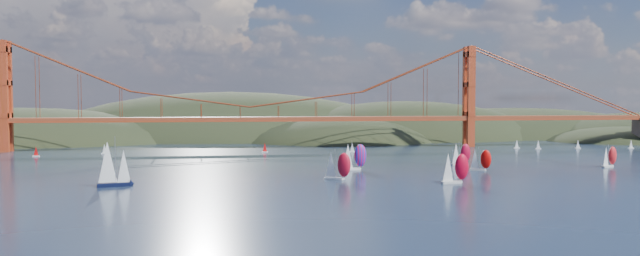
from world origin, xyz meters
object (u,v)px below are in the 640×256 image
object	(u,v)px
racer_2	(480,159)
racer_4	(609,156)
racer_0	(337,165)
racer_3	(461,154)
racer_rwb	(354,156)
sloop_navy	(112,164)
racer_1	(455,168)

from	to	relation	value
racer_2	racer_4	xyz separation A→B (m)	(53.91, 3.99, 0.08)
racer_0	racer_2	xyz separation A→B (m)	(56.23, 17.67, -0.66)
racer_0	racer_2	bearing A→B (deg)	47.43
racer_0	racer_3	bearing A→B (deg)	63.57
racer_0	racer_rwb	bearing A→B (deg)	97.68
racer_0	racer_4	size ratio (longest dim) A/B	1.14
sloop_navy	racer_rwb	bearing A→B (deg)	6.80
racer_1	racer_4	xyz separation A→B (m)	(75.34, 35.40, -0.74)
racer_1	racer_2	world-z (taller)	racer_1
racer_1	racer_rwb	size ratio (longest dim) A/B	0.97
racer_0	racer_3	distance (m)	67.62
racer_1	racer_rwb	xyz separation A→B (m)	(-23.92, 40.27, 0.15)
racer_4	sloop_navy	bearing A→B (deg)	165.86
racer_3	racer_4	size ratio (longest dim) A/B	1.07
racer_3	racer_rwb	world-z (taller)	racer_rwb
racer_rwb	racer_2	bearing A→B (deg)	-19.67
sloop_navy	racer_0	distance (m)	69.77
racer_3	racer_2	bearing A→B (deg)	-100.21
sloop_navy	racer_3	distance (m)	133.04
racer_2	racer_3	world-z (taller)	racer_3
racer_rwb	racer_0	bearing A→B (deg)	-120.92
racer_3	racer_rwb	bearing A→B (deg)	-176.47
racer_4	racer_rwb	xyz separation A→B (m)	(-99.26, 4.87, 0.89)
racer_rwb	sloop_navy	bearing A→B (deg)	-166.78
racer_4	racer_1	bearing A→B (deg)	-177.63
sloop_navy	racer_2	size ratio (longest dim) A/B	1.72
sloop_navy	racer_2	world-z (taller)	sloop_navy
racer_0	racer_rwb	xyz separation A→B (m)	(10.88, 26.53, 0.32)
racer_4	racer_0	bearing A→B (deg)	168.33
racer_1	racer_2	distance (m)	38.04
racer_0	racer_4	world-z (taller)	racer_0
racer_1	racer_2	bearing A→B (deg)	47.40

